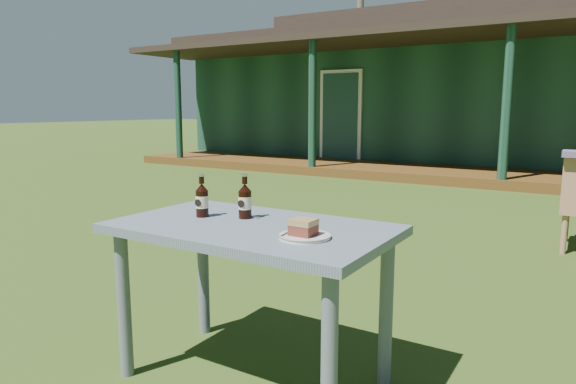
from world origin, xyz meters
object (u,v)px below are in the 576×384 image
Objects in this scene: cafe_table at (252,247)px; cola_bottle_far at (202,200)px; plate at (305,236)px; cake_slice at (303,227)px; cola_bottle_near at (245,201)px.

cafe_table is 0.34m from cola_bottle_far.
cola_bottle_far reaches higher than plate.
cake_slice is (0.31, -0.09, 0.15)m from cafe_table.
cake_slice is 0.45m from cola_bottle_near.
cola_bottle_near reaches higher than cake_slice.
cola_bottle_near reaches higher than plate.
cola_bottle_near is at bearing 156.30° from cake_slice.
cola_bottle_near is at bearing 157.36° from plate.
plate is (0.31, -0.08, 0.11)m from cafe_table.
cola_bottle_near is 1.03× the size of cola_bottle_far.
plate is 2.22× the size of cake_slice.
plate is 0.45m from cola_bottle_near.
cola_bottle_far is at bearing 170.19° from cake_slice.
plate is 1.01× the size of cola_bottle_near.
plate is at bearing -22.64° from cola_bottle_near.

